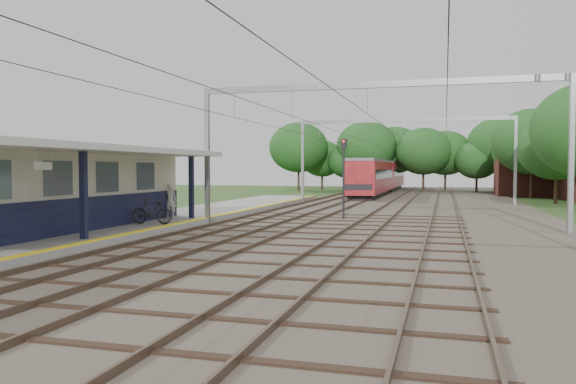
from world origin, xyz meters
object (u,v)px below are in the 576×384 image
(train, at_px, (381,176))
(signal_post, at_px, (344,168))
(bicycle, at_px, (152,212))
(person, at_px, (170,200))

(train, xyz_separation_m, signal_post, (1.85, -35.72, 0.83))
(bicycle, bearing_deg, train, -15.43)
(person, height_order, signal_post, signal_post)
(train, bearing_deg, bicycle, -97.54)
(person, xyz_separation_m, bicycle, (0.88, -3.49, -0.31))
(bicycle, bearing_deg, signal_post, -52.81)
(person, height_order, train, train)
(train, bearing_deg, person, -99.43)
(bicycle, distance_m, signal_post, 10.92)
(signal_post, bearing_deg, bicycle, -129.23)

